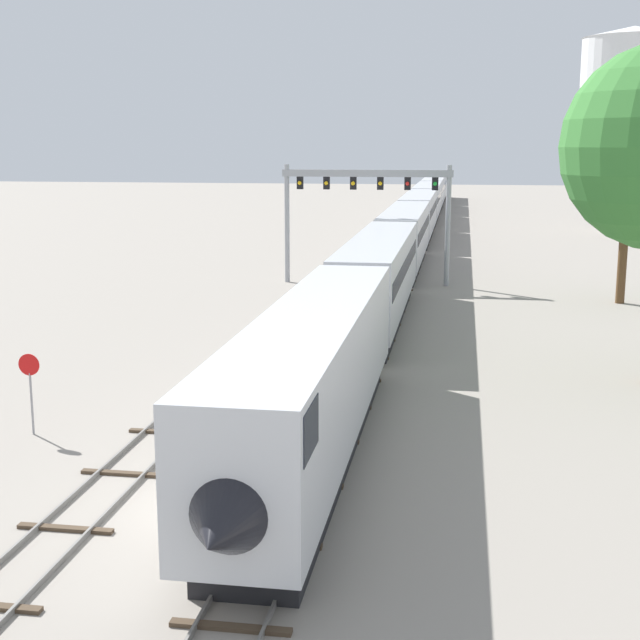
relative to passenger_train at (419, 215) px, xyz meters
The scene contains 8 objects.
ground_plane 71.39m from the passenger_train, 91.61° to the right, with size 400.00×400.00×0.00m, color gray.
track_main 11.60m from the passenger_train, 90.00° to the right, with size 2.60×200.00×0.16m.
track_near 31.90m from the passenger_train, 99.96° to the right, with size 2.60×160.00×0.16m.
passenger_train is the anchor object (origin of this frame).
signal_gantry 30.99m from the passenger_train, 94.19° to the right, with size 12.10×0.49×8.47m.
water_tower 29.29m from the passenger_train, 26.52° to the left, with size 11.13×11.13×22.46m.
stop_sign 66.89m from the passenger_train, 98.60° to the right, with size 0.76×0.08×2.88m.
trackside_tree_mid 39.16m from the passenger_train, 68.06° to the right, with size 6.53×6.53×11.08m.
Camera 1 is at (6.51, -22.33, 9.93)m, focal length 49.84 mm.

